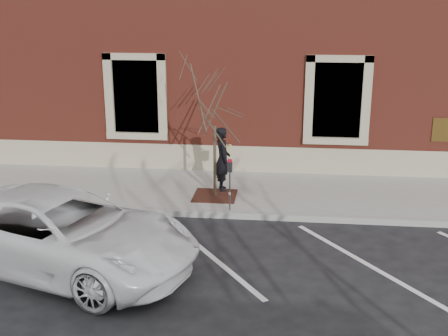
# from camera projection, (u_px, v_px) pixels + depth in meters

# --- Properties ---
(ground) EXTENTS (120.00, 120.00, 0.00)m
(ground) POSITION_uv_depth(u_px,v_px,m) (221.00, 217.00, 13.97)
(ground) COLOR #28282B
(ground) RESTS_ON ground
(sidewalk_near) EXTENTS (40.00, 3.50, 0.15)m
(sidewalk_near) POSITION_uv_depth(u_px,v_px,m) (229.00, 192.00, 15.62)
(sidewalk_near) COLOR #B4B0A9
(sidewalk_near) RESTS_ON ground
(curb_near) EXTENTS (40.00, 0.12, 0.15)m
(curb_near) POSITION_uv_depth(u_px,v_px,m) (221.00, 215.00, 13.90)
(curb_near) COLOR #9E9E99
(curb_near) RESTS_ON ground
(parking_stripes) EXTENTS (28.00, 4.40, 0.01)m
(parking_stripes) POSITION_uv_depth(u_px,v_px,m) (209.00, 255.00, 11.87)
(parking_stripes) COLOR silver
(parking_stripes) RESTS_ON ground
(building_civic) EXTENTS (40.00, 8.62, 8.00)m
(building_civic) POSITION_uv_depth(u_px,v_px,m) (246.00, 35.00, 20.22)
(building_civic) COLOR maroon
(building_civic) RESTS_ON ground
(man) EXTENTS (0.58, 0.74, 1.77)m
(man) POSITION_uv_depth(u_px,v_px,m) (223.00, 159.00, 15.26)
(man) COLOR black
(man) RESTS_ON sidewalk_near
(parking_meter) EXTENTS (0.12, 0.09, 1.32)m
(parking_meter) POSITION_uv_depth(u_px,v_px,m) (230.00, 175.00, 13.76)
(parking_meter) COLOR #595B60
(parking_meter) RESTS_ON sidewalk_near
(tree_grate) EXTENTS (1.13, 1.13, 0.03)m
(tree_grate) POSITION_uv_depth(u_px,v_px,m) (215.00, 196.00, 15.02)
(tree_grate) COLOR #411E14
(tree_grate) RESTS_ON sidewalk_near
(sapling) EXTENTS (2.09, 2.09, 3.49)m
(sapling) POSITION_uv_depth(u_px,v_px,m) (215.00, 106.00, 14.33)
(sapling) COLOR #443629
(sapling) RESTS_ON sidewalk_near
(white_truck) EXTENTS (6.09, 4.11, 1.55)m
(white_truck) POSITION_uv_depth(u_px,v_px,m) (62.00, 232.00, 11.09)
(white_truck) COLOR silver
(white_truck) RESTS_ON ground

